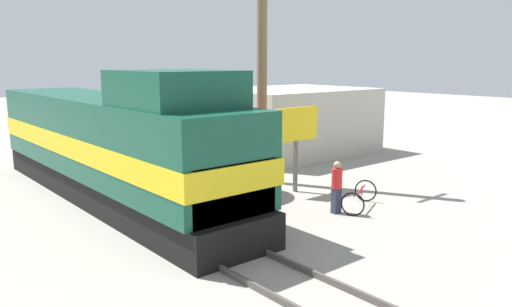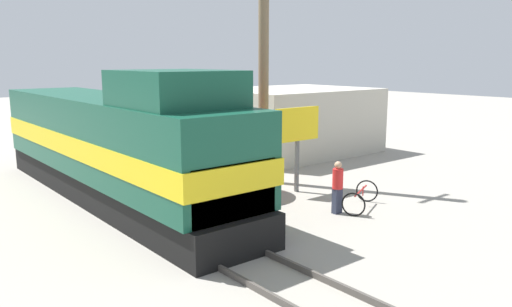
{
  "view_description": "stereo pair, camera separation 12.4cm",
  "coord_description": "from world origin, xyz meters",
  "px_view_note": "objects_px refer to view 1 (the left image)",
  "views": [
    {
      "loc": [
        -7.05,
        -11.65,
        4.82
      ],
      "look_at": [
        1.2,
        -1.78,
        2.4
      ],
      "focal_mm": 35.0,
      "sensor_mm": 36.0,
      "label": 1
    },
    {
      "loc": [
        -6.96,
        -11.73,
        4.82
      ],
      "look_at": [
        1.2,
        -1.78,
        2.4
      ],
      "focal_mm": 35.0,
      "sensor_mm": 36.0,
      "label": 2
    }
  ],
  "objects_px": {
    "utility_pole": "(262,29)",
    "bicycle": "(359,197)",
    "person_bystander": "(337,185)",
    "billboard_sign": "(296,129)",
    "locomotive": "(115,146)",
    "vendor_umbrella": "(229,136)"
  },
  "relations": [
    {
      "from": "locomotive",
      "to": "bicycle",
      "type": "distance_m",
      "value": 8.39
    },
    {
      "from": "utility_pole",
      "to": "person_bystander",
      "type": "relative_size",
      "value": 7.03
    },
    {
      "from": "utility_pole",
      "to": "bicycle",
      "type": "relative_size",
      "value": 5.87
    },
    {
      "from": "bicycle",
      "to": "vendor_umbrella",
      "type": "bearing_deg",
      "value": 2.6
    },
    {
      "from": "vendor_umbrella",
      "to": "bicycle",
      "type": "height_order",
      "value": "vendor_umbrella"
    },
    {
      "from": "utility_pole",
      "to": "billboard_sign",
      "type": "xyz_separation_m",
      "value": [
        -0.05,
        -1.98,
        -3.66
      ]
    },
    {
      "from": "utility_pole",
      "to": "person_bystander",
      "type": "distance_m",
      "value": 7.0
    },
    {
      "from": "utility_pole",
      "to": "billboard_sign",
      "type": "relative_size",
      "value": 3.78
    },
    {
      "from": "utility_pole",
      "to": "bicycle",
      "type": "distance_m",
      "value": 7.43
    },
    {
      "from": "utility_pole",
      "to": "bicycle",
      "type": "bearing_deg",
      "value": -89.23
    },
    {
      "from": "locomotive",
      "to": "person_bystander",
      "type": "xyz_separation_m",
      "value": [
        4.76,
        -5.78,
        -1.02
      ]
    },
    {
      "from": "person_bystander",
      "to": "locomotive",
      "type": "bearing_deg",
      "value": 129.49
    },
    {
      "from": "locomotive",
      "to": "billboard_sign",
      "type": "distance_m",
      "value": 6.39
    },
    {
      "from": "locomotive",
      "to": "utility_pole",
      "type": "distance_m",
      "value": 7.05
    },
    {
      "from": "utility_pole",
      "to": "billboard_sign",
      "type": "bearing_deg",
      "value": -91.44
    },
    {
      "from": "locomotive",
      "to": "billboard_sign",
      "type": "height_order",
      "value": "locomotive"
    },
    {
      "from": "vendor_umbrella",
      "to": "bicycle",
      "type": "distance_m",
      "value": 5.05
    },
    {
      "from": "person_bystander",
      "to": "bicycle",
      "type": "relative_size",
      "value": 0.84
    },
    {
      "from": "vendor_umbrella",
      "to": "billboard_sign",
      "type": "height_order",
      "value": "billboard_sign"
    },
    {
      "from": "billboard_sign",
      "to": "person_bystander",
      "type": "height_order",
      "value": "billboard_sign"
    },
    {
      "from": "locomotive",
      "to": "vendor_umbrella",
      "type": "height_order",
      "value": "locomotive"
    },
    {
      "from": "utility_pole",
      "to": "vendor_umbrella",
      "type": "height_order",
      "value": "utility_pole"
    }
  ]
}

